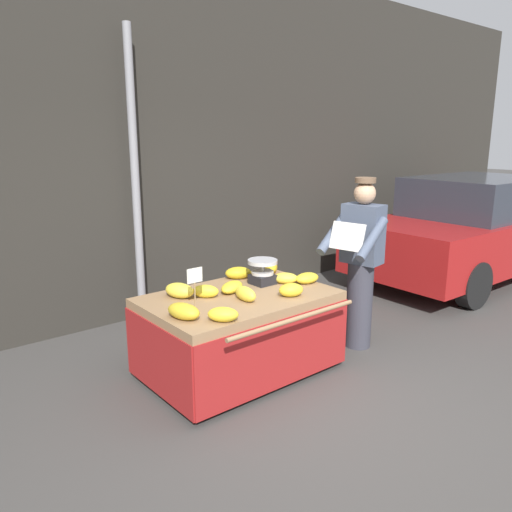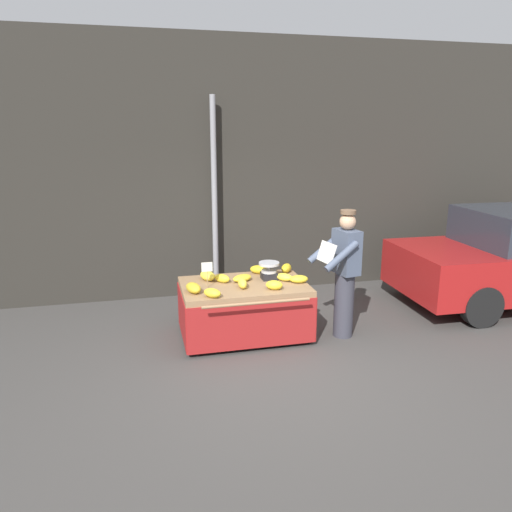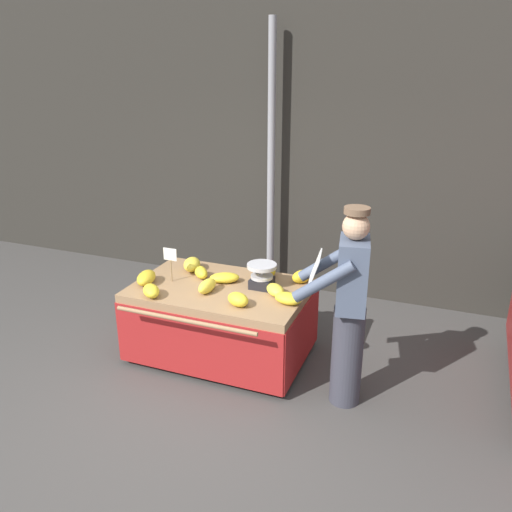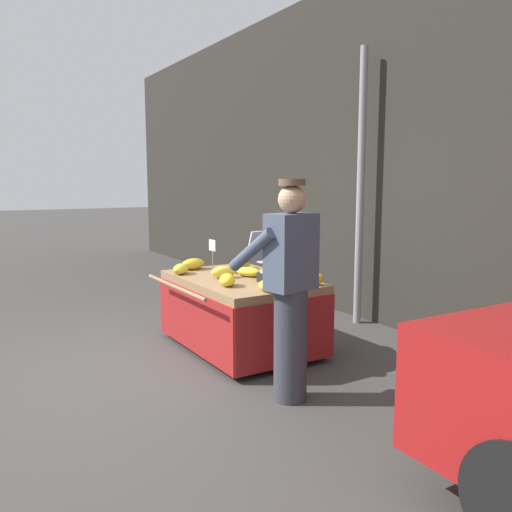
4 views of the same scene
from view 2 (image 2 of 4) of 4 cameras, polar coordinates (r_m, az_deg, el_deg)
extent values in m
plane|color=#423F3D|center=(5.85, 2.48, -13.11)|extent=(60.00, 60.00, 0.00)
cube|color=#2D2B26|center=(8.17, -3.36, 10.03)|extent=(16.00, 0.24, 4.15)
cylinder|color=gray|center=(7.88, -4.83, 6.45)|extent=(0.09, 0.09, 3.22)
cube|color=#93704C|center=(6.48, -1.41, -3.57)|extent=(1.64, 1.06, 0.08)
cylinder|color=black|center=(6.49, -7.82, -6.97)|extent=(0.05, 0.69, 0.69)
cylinder|color=#B7B7BC|center=(6.49, -8.09, -6.99)|extent=(0.01, 0.13, 0.13)
cylinder|color=black|center=(6.78, 4.76, -5.92)|extent=(0.05, 0.69, 0.69)
cylinder|color=#B7B7BC|center=(6.79, 5.00, -5.90)|extent=(0.01, 0.13, 0.13)
cylinder|color=#4C4742|center=(7.02, -2.18, -5.32)|extent=(0.05, 0.05, 0.66)
cube|color=maroon|center=(6.11, -0.32, -8.10)|extent=(1.64, 0.02, 0.60)
cube|color=maroon|center=(7.08, -2.31, -4.88)|extent=(1.64, 0.02, 0.60)
cube|color=maroon|center=(6.48, -8.53, -6.92)|extent=(0.02, 1.06, 0.60)
cube|color=maroon|center=(6.80, 5.40, -5.77)|extent=(0.02, 1.06, 0.60)
cylinder|color=#93704C|center=(5.82, 0.09, -5.50)|extent=(1.31, 0.04, 0.04)
cube|color=black|center=(6.65, 1.52, -2.32)|extent=(0.20, 0.20, 0.09)
cylinder|color=#B7B7BC|center=(6.62, 1.52, -1.49)|extent=(0.02, 0.02, 0.11)
cylinder|color=#B7B7BC|center=(6.60, 1.53, -0.89)|extent=(0.28, 0.28, 0.03)
cylinder|color=#B7B7BC|center=(6.63, 1.52, -1.78)|extent=(0.21, 0.21, 0.03)
cylinder|color=#997A51|center=(6.30, -5.68, -2.75)|extent=(0.01, 0.01, 0.22)
cube|color=white|center=(6.24, -5.72, -1.27)|extent=(0.14, 0.01, 0.12)
ellipsoid|color=yellow|center=(6.54, -1.62, -2.58)|extent=(0.33, 0.27, 0.10)
ellipsoid|color=yellow|center=(6.59, 3.31, -2.46)|extent=(0.27, 0.27, 0.10)
ellipsoid|color=gold|center=(6.15, -7.28, -3.69)|extent=(0.23, 0.33, 0.12)
ellipsoid|color=yellow|center=(6.28, -1.59, -3.18)|extent=(0.13, 0.26, 0.12)
ellipsoid|color=yellow|center=(6.22, 2.13, -3.39)|extent=(0.26, 0.23, 0.12)
ellipsoid|color=gold|center=(6.90, 0.34, -1.58)|extent=(0.30, 0.26, 0.12)
ellipsoid|color=yellow|center=(6.52, -3.95, -2.60)|extent=(0.24, 0.25, 0.11)
ellipsoid|color=gold|center=(6.96, 3.54, -1.41)|extent=(0.23, 0.26, 0.13)
ellipsoid|color=yellow|center=(5.96, -5.09, -4.30)|extent=(0.26, 0.27, 0.11)
ellipsoid|color=yellow|center=(6.62, -5.65, -2.29)|extent=(0.25, 0.32, 0.13)
ellipsoid|color=yellow|center=(6.52, 5.00, -2.68)|extent=(0.26, 0.18, 0.10)
cylinder|color=#383842|center=(6.68, 10.16, -5.59)|extent=(0.26, 0.26, 0.88)
cube|color=#475166|center=(6.47, 10.45, 0.50)|extent=(0.29, 0.42, 0.58)
sphere|color=tan|center=(6.39, 10.61, 3.94)|extent=(0.21, 0.21, 0.21)
cylinder|color=brown|center=(6.36, 10.66, 5.04)|extent=(0.20, 0.20, 0.05)
cylinder|color=#475166|center=(6.18, 9.91, -0.04)|extent=(0.49, 0.17, 0.37)
cylinder|color=#475166|center=(6.52, 7.87, 0.81)|extent=(0.49, 0.17, 0.37)
cube|color=silver|center=(6.30, 8.20, 0.41)|extent=(0.15, 0.35, 0.25)
cylinder|color=black|center=(7.61, 24.72, -5.32)|extent=(0.60, 0.20, 0.60)
cylinder|color=black|center=(8.84, 18.77, -2.09)|extent=(0.60, 0.20, 0.60)
camera|label=1|loc=(3.03, -37.45, -0.19)|focal=34.99mm
camera|label=3|loc=(3.80, 46.30, 10.21)|focal=36.23mm
camera|label=4|loc=(6.78, 44.56, 1.66)|focal=36.21mm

